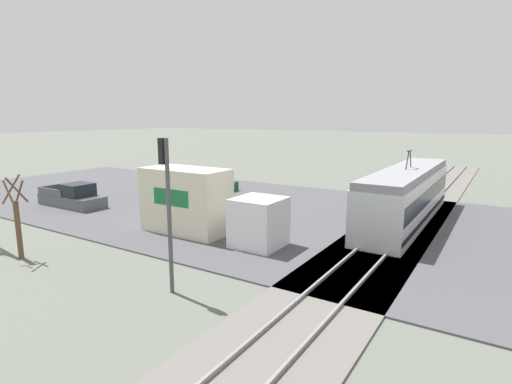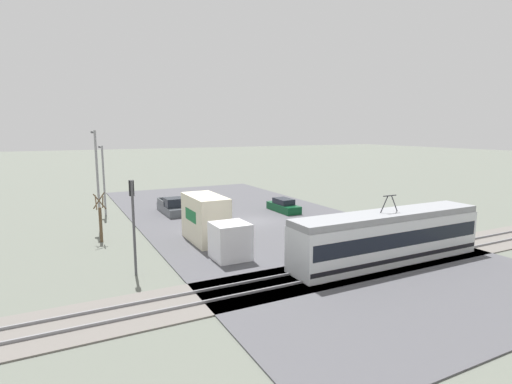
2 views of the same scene
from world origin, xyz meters
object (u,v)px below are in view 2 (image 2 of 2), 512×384
traffic_light_pole (133,215)px  street_tree (100,220)px  light_rail_tram (388,237)px  street_lamp_near_crossing (97,174)px  sedan_car_0 (284,206)px  box_truck (211,223)px  pickup_truck (173,207)px  street_lamp_mid_block (103,175)px

traffic_light_pole → street_tree: bearing=-83.1°
light_rail_tram → street_lamp_near_crossing: bearing=-48.2°
light_rail_tram → street_tree: light_rail_tram is taller
street_tree → sedan_car_0: bearing=-169.7°
box_truck → sedan_car_0: box_truck is taller
box_truck → pickup_truck: (-0.55, -12.91, -1.04)m
traffic_light_pole → street_tree: traffic_light_pole is taller
pickup_truck → street_lamp_near_crossing: bearing=25.8°
box_truck → sedan_car_0: 14.39m
sedan_car_0 → traffic_light_pole: 21.90m
light_rail_tram → street_tree: size_ratio=3.64×
pickup_truck → traffic_light_pole: (6.91, 16.61, 3.02)m
pickup_truck → street_lamp_near_crossing: size_ratio=0.64×
sedan_car_0 → street_lamp_mid_block: bearing=158.0°
street_tree → street_lamp_near_crossing: (-0.34, -4.22, 3.24)m
box_truck → street_lamp_mid_block: size_ratio=1.19×
street_lamp_near_crossing → street_tree: bearing=85.4°
traffic_light_pole → street_lamp_near_crossing: bearing=-86.8°
light_rail_tram → pickup_truck: light_rail_tram is taller
light_rail_tram → street_lamp_near_crossing: street_lamp_near_crossing is taller
street_lamp_mid_block → box_truck: bearing=110.8°
pickup_truck → street_lamp_mid_block: (6.46, -2.61, 3.51)m
box_truck → pickup_truck: box_truck is taller
street_tree → street_lamp_mid_block: (-1.51, -10.52, 2.44)m
light_rail_tram → traffic_light_pole: traffic_light_pole is taller
pickup_truck → street_lamp_mid_block: 7.80m
pickup_truck → street_lamp_mid_block: street_lamp_mid_block is taller
light_rail_tram → box_truck: size_ratio=1.68×
sedan_car_0 → street_lamp_near_crossing: bearing=177.7°
box_truck → street_tree: street_tree is taller
light_rail_tram → street_lamp_near_crossing: 24.68m
pickup_truck → traffic_light_pole: 18.24m
pickup_truck → traffic_light_pole: bearing=67.4°
box_truck → street_lamp_near_crossing: street_lamp_near_crossing is taller
traffic_light_pole → street_lamp_near_crossing: street_lamp_near_crossing is taller
box_truck → street_tree: bearing=-34.0°
street_tree → street_lamp_mid_block: size_ratio=0.55×
street_tree → street_lamp_mid_block: 10.91m
box_truck → pickup_truck: bearing=-92.4°
light_rail_tram → traffic_light_pole: bearing=-18.8°
sedan_car_0 → traffic_light_pole: size_ratio=0.79×
sedan_car_0 → street_lamp_mid_block: 19.20m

